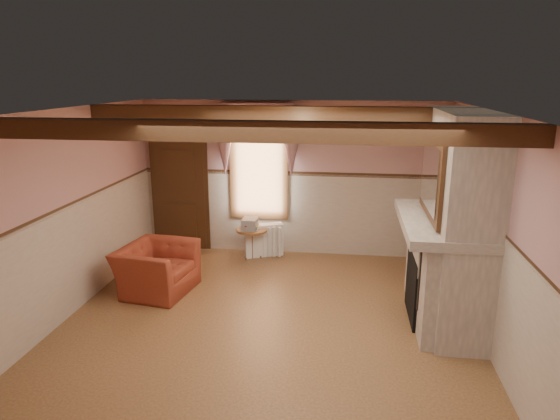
# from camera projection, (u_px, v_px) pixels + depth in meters

# --- Properties ---
(floor) EXTENTS (5.50, 6.00, 0.01)m
(floor) POSITION_uv_depth(u_px,v_px,m) (265.00, 328.00, 6.56)
(floor) COLOR brown
(floor) RESTS_ON ground
(ceiling) EXTENTS (5.50, 6.00, 0.01)m
(ceiling) POSITION_uv_depth(u_px,v_px,m) (264.00, 112.00, 5.83)
(ceiling) COLOR silver
(ceiling) RESTS_ON wall_back
(wall_back) EXTENTS (5.50, 0.02, 2.80)m
(wall_back) POSITION_uv_depth(u_px,v_px,m) (292.00, 179.00, 9.06)
(wall_back) COLOR tan
(wall_back) RESTS_ON floor
(wall_front) EXTENTS (5.50, 0.02, 2.80)m
(wall_front) POSITION_uv_depth(u_px,v_px,m) (190.00, 356.00, 3.32)
(wall_front) COLOR tan
(wall_front) RESTS_ON floor
(wall_left) EXTENTS (0.02, 6.00, 2.80)m
(wall_left) POSITION_uv_depth(u_px,v_px,m) (58.00, 218.00, 6.55)
(wall_left) COLOR tan
(wall_left) RESTS_ON floor
(wall_right) EXTENTS (0.02, 6.00, 2.80)m
(wall_right) POSITION_uv_depth(u_px,v_px,m) (496.00, 235.00, 5.83)
(wall_right) COLOR tan
(wall_right) RESTS_ON floor
(wainscot) EXTENTS (5.50, 6.00, 1.50)m
(wainscot) POSITION_uv_depth(u_px,v_px,m) (265.00, 275.00, 6.36)
(wainscot) COLOR #C2B09C
(wainscot) RESTS_ON floor
(chair_rail) EXTENTS (5.50, 6.00, 0.08)m
(chair_rail) POSITION_uv_depth(u_px,v_px,m) (264.00, 218.00, 6.17)
(chair_rail) COLOR black
(chair_rail) RESTS_ON wainscot
(firebox) EXTENTS (0.20, 0.95, 0.90)m
(firebox) POSITION_uv_depth(u_px,v_px,m) (418.00, 286.00, 6.75)
(firebox) COLOR black
(firebox) RESTS_ON floor
(armchair) EXTENTS (1.14, 1.25, 0.73)m
(armchair) POSITION_uv_depth(u_px,v_px,m) (157.00, 269.00, 7.60)
(armchair) COLOR maroon
(armchair) RESTS_ON floor
(side_table) EXTENTS (0.73, 0.73, 0.55)m
(side_table) POSITION_uv_depth(u_px,v_px,m) (252.00, 243.00, 9.02)
(side_table) COLOR brown
(side_table) RESTS_ON floor
(book_stack) EXTENTS (0.27, 0.33, 0.20)m
(book_stack) POSITION_uv_depth(u_px,v_px,m) (250.00, 224.00, 8.91)
(book_stack) COLOR #B7AD8C
(book_stack) RESTS_ON side_table
(radiator) EXTENTS (0.71, 0.44, 0.60)m
(radiator) POSITION_uv_depth(u_px,v_px,m) (264.00, 240.00, 9.12)
(radiator) COLOR white
(radiator) RESTS_ON floor
(bowl) EXTENTS (0.32, 0.32, 0.08)m
(bowl) POSITION_uv_depth(u_px,v_px,m) (440.00, 211.00, 6.69)
(bowl) COLOR brown
(bowl) RESTS_ON mantel
(mantel_clock) EXTENTS (0.14, 0.24, 0.20)m
(mantel_clock) POSITION_uv_depth(u_px,v_px,m) (433.00, 196.00, 7.21)
(mantel_clock) COLOR #32210E
(mantel_clock) RESTS_ON mantel
(oil_lamp) EXTENTS (0.11, 0.11, 0.28)m
(oil_lamp) POSITION_uv_depth(u_px,v_px,m) (438.00, 200.00, 6.82)
(oil_lamp) COLOR gold
(oil_lamp) RESTS_ON mantel
(candle_red) EXTENTS (0.06, 0.06, 0.16)m
(candle_red) POSITION_uv_depth(u_px,v_px,m) (453.00, 227.00, 5.81)
(candle_red) COLOR maroon
(candle_red) RESTS_ON mantel
(jar_yellow) EXTENTS (0.06, 0.06, 0.12)m
(jar_yellow) POSITION_uv_depth(u_px,v_px,m) (450.00, 224.00, 6.02)
(jar_yellow) COLOR gold
(jar_yellow) RESTS_ON mantel
(fireplace) EXTENTS (0.85, 2.00, 2.80)m
(fireplace) POSITION_uv_depth(u_px,v_px,m) (457.00, 220.00, 6.45)
(fireplace) COLOR gray
(fireplace) RESTS_ON floor
(mantel) EXTENTS (1.05, 2.05, 0.12)m
(mantel) POSITION_uv_depth(u_px,v_px,m) (442.00, 223.00, 6.48)
(mantel) COLOR gray
(mantel) RESTS_ON fireplace
(overmantel_mirror) EXTENTS (0.06, 1.44, 1.04)m
(overmantel_mirror) POSITION_uv_depth(u_px,v_px,m) (431.00, 176.00, 6.35)
(overmantel_mirror) COLOR silver
(overmantel_mirror) RESTS_ON fireplace
(door) EXTENTS (1.10, 0.10, 2.10)m
(door) POSITION_uv_depth(u_px,v_px,m) (180.00, 195.00, 9.37)
(door) COLOR black
(door) RESTS_ON floor
(window) EXTENTS (1.06, 0.08, 2.02)m
(window) POSITION_uv_depth(u_px,v_px,m) (259.00, 165.00, 9.05)
(window) COLOR white
(window) RESTS_ON wall_back
(window_drapes) EXTENTS (1.30, 0.14, 1.40)m
(window_drapes) POSITION_uv_depth(u_px,v_px,m) (257.00, 132.00, 8.81)
(window_drapes) COLOR gray
(window_drapes) RESTS_ON wall_back
(ceiling_beam_front) EXTENTS (5.50, 0.18, 0.20)m
(ceiling_beam_front) POSITION_uv_depth(u_px,v_px,m) (242.00, 131.00, 4.71)
(ceiling_beam_front) COLOR black
(ceiling_beam_front) RESTS_ON ceiling
(ceiling_beam_back) EXTENTS (5.50, 0.18, 0.20)m
(ceiling_beam_back) POSITION_uv_depth(u_px,v_px,m) (278.00, 113.00, 7.00)
(ceiling_beam_back) COLOR black
(ceiling_beam_back) RESTS_ON ceiling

